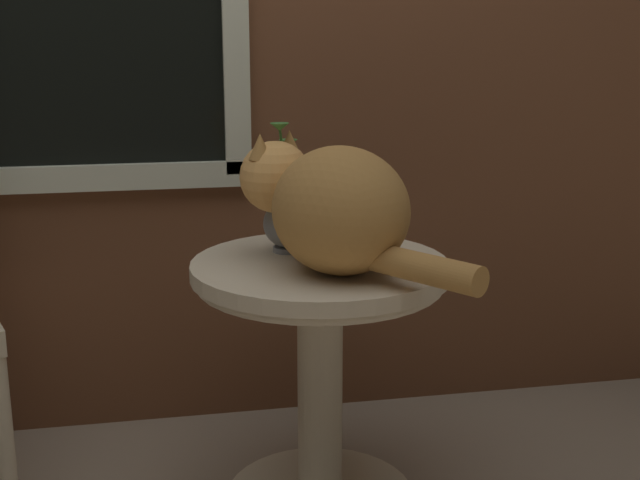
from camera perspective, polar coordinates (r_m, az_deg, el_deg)
wicker_side_table at (r=1.97m, az=0.00°, el=-6.86°), size 0.59×0.59×0.61m
cat at (r=1.80m, az=0.81°, el=2.29°), size 0.43×0.55×0.29m
pewter_vase_with_ivy at (r=1.97m, az=-2.29°, el=1.80°), size 0.11×0.11×0.31m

